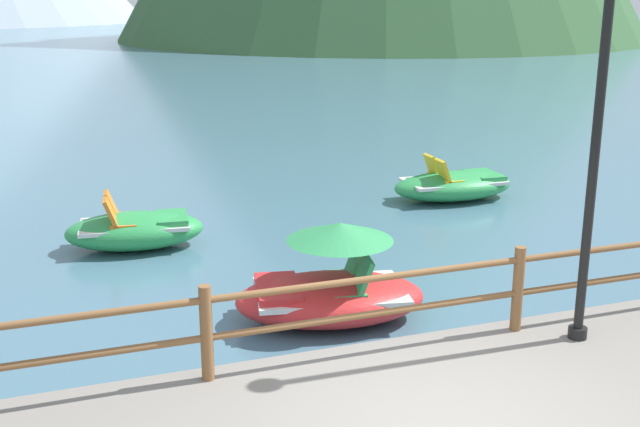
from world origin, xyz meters
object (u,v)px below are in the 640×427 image
(pedal_boat_1, at_px, (331,288))
(pedal_boat_3, at_px, (454,185))
(pedal_boat_0, at_px, (135,230))
(lamp_post, at_px, (600,99))

(pedal_boat_1, distance_m, pedal_boat_3, 6.44)
(pedal_boat_0, height_order, pedal_boat_3, pedal_boat_0)
(lamp_post, xyz_separation_m, pedal_boat_1, (-2.00, 2.19, -2.51))
(lamp_post, distance_m, pedal_boat_3, 7.79)
(pedal_boat_0, bearing_deg, pedal_boat_3, 9.13)
(pedal_boat_0, height_order, pedal_boat_1, pedal_boat_1)
(pedal_boat_1, bearing_deg, lamp_post, -47.65)
(pedal_boat_1, relative_size, pedal_boat_3, 1.04)
(pedal_boat_0, xyz_separation_m, pedal_boat_3, (6.28, 1.01, -0.02))
(pedal_boat_1, height_order, pedal_boat_3, pedal_boat_1)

